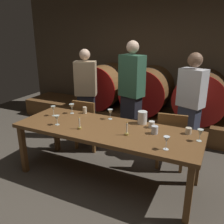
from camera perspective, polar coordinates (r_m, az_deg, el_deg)
name	(u,v)px	position (r m, az deg, el deg)	size (l,w,h in m)	color
ground_plane	(94,187)	(3.30, -4.40, -17.46)	(8.50, 8.50, 0.00)	#4C443A
back_wall	(157,61)	(5.31, 10.80, 11.98)	(6.54, 0.24, 2.70)	brown
barrel_shelf	(147,119)	(5.06, 8.35, -1.78)	(5.88, 0.90, 0.37)	brown
wine_barrel_left	(105,85)	(5.24, -1.75, 6.40)	(0.91, 0.93, 0.91)	brown
wine_barrel_center	(148,90)	(4.88, 8.57, 5.26)	(0.91, 0.93, 0.91)	brown
wine_barrel_right	(201,96)	(4.69, 20.68, 3.71)	(0.91, 0.93, 0.91)	#513319
dining_table	(106,133)	(3.14, -1.39, -4.98)	(2.44, 0.87, 0.75)	brown
chair_left	(87,122)	(4.05, -5.98, -2.45)	(0.41, 0.41, 0.88)	brown
chair_right	(171,138)	(3.57, 14.08, -5.96)	(0.45, 0.45, 0.88)	brown
guest_left	(86,94)	(4.41, -6.24, 4.23)	(0.44, 0.36, 1.66)	black
guest_center	(131,96)	(3.93, 4.68, 3.82)	(0.43, 0.34, 1.82)	black
guest_right	(190,106)	(3.87, 18.24, 1.43)	(0.44, 0.36, 1.66)	#33384C
candle_left	(80,126)	(3.09, -7.80, -3.27)	(0.05, 0.05, 0.17)	olive
candle_right	(127,131)	(2.89, 3.56, -4.68)	(0.05, 0.05, 0.18)	olive
pitcher	(142,117)	(3.25, 7.31, -1.32)	(0.13, 0.13, 0.17)	white
wine_glass_far_left	(53,109)	(3.62, -13.92, 0.80)	(0.07, 0.07, 0.15)	silver
wine_glass_left	(72,107)	(3.67, -9.65, 1.27)	(0.08, 0.08, 0.15)	silver
wine_glass_center_left	(57,118)	(3.26, -13.10, -1.46)	(0.07, 0.07, 0.13)	silver
wine_glass_center_right	(110,112)	(3.38, -0.45, 0.00)	(0.07, 0.07, 0.15)	silver
wine_glass_right	(167,140)	(2.59, 12.96, -6.55)	(0.07, 0.07, 0.15)	white
wine_glass_far_right	(200,133)	(2.89, 20.40, -4.73)	(0.07, 0.07, 0.14)	silver
cup_far_left	(85,110)	(3.66, -6.55, 0.44)	(0.06, 0.06, 0.10)	beige
cup_center_left	(152,124)	(3.15, 9.48, -2.97)	(0.08, 0.08, 0.09)	white
cup_center_right	(155,130)	(2.97, 10.20, -4.24)	(0.08, 0.08, 0.10)	silver
cup_far_right	(188,131)	(3.07, 17.89, -4.33)	(0.08, 0.08, 0.08)	beige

